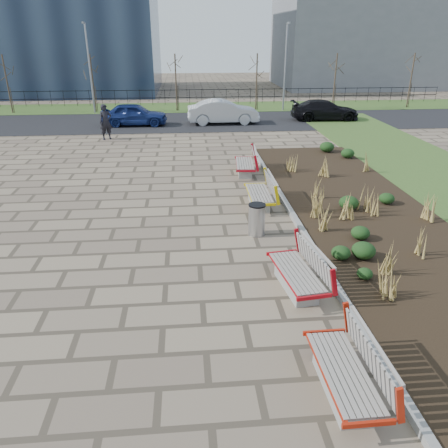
{
  "coord_description": "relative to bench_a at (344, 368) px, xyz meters",
  "views": [
    {
      "loc": [
        0.6,
        -7.28,
        5.44
      ],
      "look_at": [
        1.5,
        3.0,
        0.9
      ],
      "focal_mm": 35.0,
      "sensor_mm": 36.0,
      "label": 1
    }
  ],
  "objects": [
    {
      "name": "ground",
      "position": [
        -3.0,
        1.99,
        -0.5
      ],
      "size": [
        120.0,
        120.0,
        0.0
      ],
      "primitive_type": "plane",
      "color": "#7C6C55",
      "rests_on": "ground"
    },
    {
      "name": "planting_bed",
      "position": [
        3.25,
        6.99,
        -0.45
      ],
      "size": [
        4.5,
        18.0,
        0.1
      ],
      "primitive_type": "cube",
      "color": "black",
      "rests_on": "ground"
    },
    {
      "name": "planting_curb",
      "position": [
        0.92,
        6.99,
        -0.42
      ],
      "size": [
        0.16,
        18.0,
        0.15
      ],
      "primitive_type": "cube",
      "color": "gray",
      "rests_on": "ground"
    },
    {
      "name": "grass_verge_far",
      "position": [
        -3.0,
        29.99,
        -0.48
      ],
      "size": [
        80.0,
        5.0,
        0.04
      ],
      "primitive_type": "cube",
      "color": "#33511E",
      "rests_on": "ground"
    },
    {
      "name": "road",
      "position": [
        -3.0,
        23.99,
        -0.49
      ],
      "size": [
        80.0,
        7.0,
        0.02
      ],
      "primitive_type": "cube",
      "color": "black",
      "rests_on": "ground"
    },
    {
      "name": "bench_a",
      "position": [
        0.0,
        0.0,
        0.0
      ],
      "size": [
        0.93,
        2.11,
        1.0
      ],
      "primitive_type": null,
      "rotation": [
        0.0,
        0.0,
        0.01
      ],
      "color": "#B21F0B",
      "rests_on": "ground"
    },
    {
      "name": "bench_b",
      "position": [
        0.0,
        3.18,
        0.0
      ],
      "size": [
        1.16,
        2.2,
        1.0
      ],
      "primitive_type": null,
      "rotation": [
        0.0,
        0.0,
        0.13
      ],
      "color": "#AC0B14",
      "rests_on": "ground"
    },
    {
      "name": "bench_c",
      "position": [
        0.0,
        8.5,
        0.0
      ],
      "size": [
        0.92,
        2.11,
        1.0
      ],
      "primitive_type": null,
      "rotation": [
        0.0,
        0.0,
        -0.01
      ],
      "color": "#D9BA0B",
      "rests_on": "ground"
    },
    {
      "name": "bench_d",
      "position": [
        0.0,
        12.22,
        0.0
      ],
      "size": [
        1.07,
        2.17,
        1.0
      ],
      "primitive_type": null,
      "rotation": [
        0.0,
        0.0,
        -0.08
      ],
      "color": "#A50B18",
      "rests_on": "ground"
    },
    {
      "name": "litter_bin",
      "position": [
        -0.44,
        6.2,
        -0.04
      ],
      "size": [
        0.48,
        0.48,
        0.92
      ],
      "primitive_type": "cylinder",
      "color": "#B2B2B7",
      "rests_on": "ground"
    },
    {
      "name": "pedestrian",
      "position": [
        -6.75,
        19.25,
        0.45
      ],
      "size": [
        0.82,
        0.7,
        1.9
      ],
      "primitive_type": "imported",
      "rotation": [
        0.0,
        0.0,
        0.43
      ],
      "color": "black",
      "rests_on": "ground"
    },
    {
      "name": "car_blue",
      "position": [
        -5.59,
        23.03,
        0.21
      ],
      "size": [
        4.1,
        1.76,
        1.38
      ],
      "primitive_type": "imported",
      "rotation": [
        0.0,
        0.0,
        1.54
      ],
      "color": "navy",
      "rests_on": "road"
    },
    {
      "name": "car_silver",
      "position": [
        0.03,
        23.14,
        0.27
      ],
      "size": [
        4.57,
        1.68,
        1.49
      ],
      "primitive_type": "imported",
      "rotation": [
        0.0,
        0.0,
        1.59
      ],
      "color": "#B3B7BB",
      "rests_on": "road"
    },
    {
      "name": "car_black",
      "position": [
        6.93,
        23.82,
        0.17
      ],
      "size": [
        4.56,
        1.99,
        1.3
      ],
      "primitive_type": "imported",
      "rotation": [
        0.0,
        0.0,
        1.53
      ],
      "color": "black",
      "rests_on": "road"
    },
    {
      "name": "tree_a",
      "position": [
        -15.0,
        28.49,
        1.54
      ],
      "size": [
        1.4,
        1.4,
        4.0
      ],
      "primitive_type": null,
      "color": "#4C3D2D",
      "rests_on": "grass_verge_far"
    },
    {
      "name": "tree_b",
      "position": [
        -9.0,
        28.49,
        1.54
      ],
      "size": [
        1.4,
        1.4,
        4.0
      ],
      "primitive_type": null,
      "color": "#4C3D2D",
      "rests_on": "grass_verge_far"
    },
    {
      "name": "tree_c",
      "position": [
        -3.0,
        28.49,
        1.54
      ],
      "size": [
        1.4,
        1.4,
        4.0
      ],
      "primitive_type": null,
      "color": "#4C3D2D",
      "rests_on": "grass_verge_far"
    },
    {
      "name": "tree_d",
      "position": [
        3.0,
        28.49,
        1.54
      ],
      "size": [
        1.4,
        1.4,
        4.0
      ],
      "primitive_type": null,
      "color": "#4C3D2D",
      "rests_on": "grass_verge_far"
    },
    {
      "name": "tree_e",
      "position": [
        9.0,
        28.49,
        1.54
      ],
      "size": [
        1.4,
        1.4,
        4.0
      ],
      "primitive_type": null,
      "color": "#4C3D2D",
      "rests_on": "grass_verge_far"
    },
    {
      "name": "tree_f",
      "position": [
        15.0,
        28.49,
        1.54
      ],
      "size": [
        1.4,
        1.4,
        4.0
      ],
      "primitive_type": null,
      "color": "#4C3D2D",
      "rests_on": "grass_verge_far"
    },
    {
      "name": "lamp_west",
      "position": [
        -9.0,
        27.99,
        2.54
      ],
      "size": [
        0.24,
        0.6,
        6.0
      ],
      "primitive_type": null,
      "color": "gray",
      "rests_on": "grass_verge_far"
    },
    {
      "name": "lamp_east",
      "position": [
        5.0,
        27.99,
        2.54
      ],
      "size": [
        0.24,
        0.6,
        6.0
      ],
      "primitive_type": null,
      "color": "gray",
      "rests_on": "grass_verge_far"
    },
    {
      "name": "railing_fence",
      "position": [
        -3.0,
        31.49,
        0.14
      ],
      "size": [
        44.0,
        0.1,
        1.2
      ],
      "primitive_type": null,
      "color": "black",
      "rests_on": "grass_verge_far"
    },
    {
      "name": "building_grey",
      "position": [
        17.0,
        43.99,
        4.5
      ],
      "size": [
        18.0,
        12.0,
        10.0
      ],
      "primitive_type": "cube",
      "color": "slate",
      "rests_on": "ground"
    }
  ]
}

